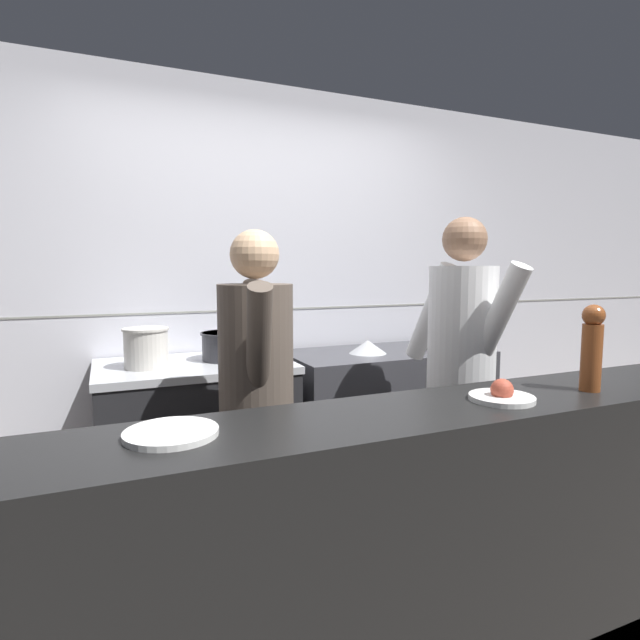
{
  "coord_description": "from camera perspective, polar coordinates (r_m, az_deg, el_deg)",
  "views": [
    {
      "loc": [
        -1.0,
        -1.65,
        1.42
      ],
      "look_at": [
        0.04,
        0.76,
        1.15
      ],
      "focal_mm": 28.0,
      "sensor_mm": 36.0,
      "label": 1
    }
  ],
  "objects": [
    {
      "name": "ground_plane",
      "position": [
        2.4,
        7.25,
        -30.52
      ],
      "size": [
        14.0,
        14.0,
        0.0
      ],
      "primitive_type": "plane",
      "color": "#6B6056"
    },
    {
      "name": "wall_back_tiled",
      "position": [
        3.36,
        -6.1,
        3.8
      ],
      "size": [
        8.0,
        0.06,
        2.6
      ],
      "color": "silver",
      "rests_on": "ground_plane"
    },
    {
      "name": "oven_range",
      "position": [
        3.0,
        -13.97,
        -13.19
      ],
      "size": [
        1.05,
        0.71,
        0.9
      ],
      "color": "#232326",
      "rests_on": "ground_plane"
    },
    {
      "name": "prep_counter",
      "position": [
        3.42,
        7.61,
        -10.86
      ],
      "size": [
        1.32,
        0.65,
        0.88
      ],
      "color": "#38383D",
      "rests_on": "ground_plane"
    },
    {
      "name": "pass_counter",
      "position": [
        2.02,
        16.0,
        -22.38
      ],
      "size": [
        3.03,
        0.45,
        0.96
      ],
      "color": "black",
      "rests_on": "ground_plane"
    },
    {
      "name": "stock_pot",
      "position": [
        2.79,
        -19.25,
        -2.9
      ],
      "size": [
        0.24,
        0.24,
        0.21
      ],
      "color": "beige",
      "rests_on": "oven_range"
    },
    {
      "name": "sauce_pot",
      "position": [
        2.92,
        -10.46,
        -2.82
      ],
      "size": [
        0.31,
        0.31,
        0.16
      ],
      "color": "#2D2D33",
      "rests_on": "oven_range"
    },
    {
      "name": "mixing_bowl_steel",
      "position": [
        3.2,
        5.48,
        -3.06
      ],
      "size": [
        0.24,
        0.24,
        0.08
      ],
      "color": "#B7BABF",
      "rests_on": "prep_counter"
    },
    {
      "name": "chefs_knife",
      "position": [
        3.42,
        12.82,
        -3.2
      ],
      "size": [
        0.32,
        0.22,
        0.02
      ],
      "color": "#B7BABF",
      "rests_on": "prep_counter"
    },
    {
      "name": "plated_dish_main",
      "position": [
        1.48,
        -16.64,
        -12.26
      ],
      "size": [
        0.26,
        0.26,
        0.02
      ],
      "color": "white",
      "rests_on": "pass_counter"
    },
    {
      "name": "plated_dish_appetiser",
      "position": [
        1.89,
        20.06,
        -8.07
      ],
      "size": [
        0.23,
        0.23,
        0.08
      ],
      "color": "white",
      "rests_on": "pass_counter"
    },
    {
      "name": "pepper_mill",
      "position": [
        2.15,
        28.64,
        -2.61
      ],
      "size": [
        0.08,
        0.08,
        0.33
      ],
      "color": "brown",
      "rests_on": "pass_counter"
    },
    {
      "name": "chef_head_cook",
      "position": [
        2.21,
        -7.27,
        -8.26
      ],
      "size": [
        0.38,
        0.69,
        1.59
      ],
      "rotation": [
        0.0,
        0.0,
        -0.22
      ],
      "color": "black",
      "rests_on": "ground_plane"
    },
    {
      "name": "chef_sous",
      "position": [
        2.67,
        15.8,
        -4.86
      ],
      "size": [
        0.41,
        0.73,
        1.68
      ],
      "rotation": [
        0.0,
        0.0,
        0.24
      ],
      "color": "black",
      "rests_on": "ground_plane"
    }
  ]
}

